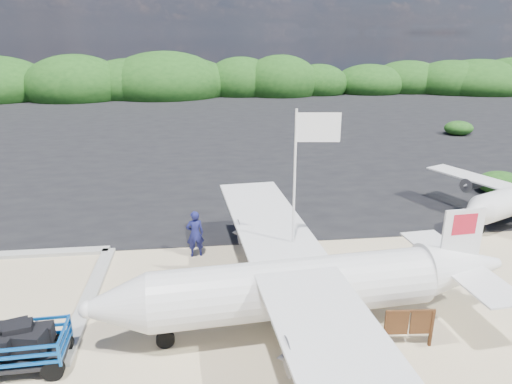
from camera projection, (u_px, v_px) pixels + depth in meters
ground at (224, 314)px, 14.68m from camera, size 160.00×160.00×0.00m
asphalt_apron at (208, 129)px, 42.82m from camera, size 90.00×50.00×0.04m
vegetation_band at (206, 95)px, 66.26m from camera, size 124.00×8.00×4.40m
baggage_cart at (22, 369)px, 12.29m from camera, size 2.78×1.66×1.36m
flagpole at (291, 304)px, 15.21m from camera, size 1.36×0.70×6.51m
signboard at (406, 346)px, 13.18m from camera, size 1.51×0.25×1.24m
crew_a at (195, 234)px, 18.21m from camera, size 0.78×0.58×1.94m
crew_b at (251, 225)px, 19.34m from camera, size 0.86×0.69×1.71m
crew_c at (350, 281)px, 15.18m from camera, size 0.89×0.40×1.50m
aircraft_large at (393, 137)px, 39.74m from camera, size 16.33×16.33×4.56m
aircraft_small at (142, 120)px, 47.21m from camera, size 9.77×9.77×2.67m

